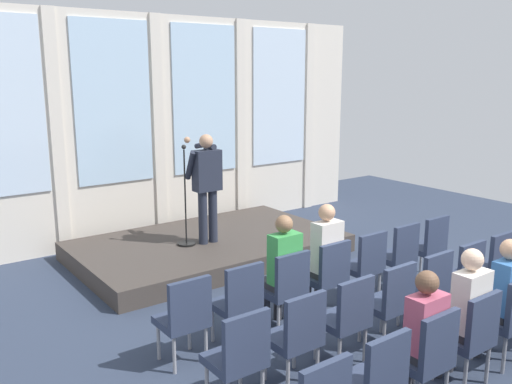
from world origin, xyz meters
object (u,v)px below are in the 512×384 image
object	(u,v)px
audience_r0_c3	(324,253)
audience_r2_c4	(502,294)
speaker	(206,180)
chair_r2_c2	(427,354)
chair_r0_c4	(365,262)
chair_r2_c1	(375,378)
chair_r1_c5	(462,273)
audience_r2_c2	(420,331)
chair_r0_c1	(239,299)
audience_r2_c3	(465,309)
chair_r0_c0	(185,315)
chair_r0_c5	(399,253)
audience_r0_c2	(282,266)
chair_r1_c6	(492,262)
chair_r0_c6	(429,244)
chair_r1_c4	(428,285)
chair_r2_c3	(471,333)
chair_r0_c2	(286,285)
chair_r2_c4	(508,315)
chair_r1_c2	(347,315)
mic_stand	(186,224)
chair_r1_c1	(297,333)
chair_r1_c3	(390,299)
chair_r0_c3	(328,273)
chair_r1_c0	(239,354)

from	to	relation	value
audience_r0_c3	audience_r2_c4	size ratio (longest dim) A/B	1.06
speaker	chair_r2_c2	world-z (taller)	speaker
chair_r0_c4	chair_r2_c1	distance (m)	2.72
chair_r1_c5	audience_r2_c2	size ratio (longest dim) A/B	0.74
chair_r0_c1	audience_r2_c3	world-z (taller)	audience_r2_c3
audience_r2_c3	chair_r0_c4	bearing A→B (deg)	70.38
chair_r0_c0	chair_r0_c5	size ratio (longest dim) A/B	1.00
audience_r0_c2	chair_r1_c6	bearing A→B (deg)	-21.65
chair_r1_c5	chair_r1_c6	size ratio (longest dim) A/B	1.00
chair_r0_c6	audience_r2_c2	distance (m)	3.17
chair_r1_c4	audience_r2_c3	distance (m)	1.11
chair_r2_c3	chair_r0_c0	bearing A→B (deg)	135.68
audience_r0_c3	chair_r0_c2	bearing A→B (deg)	-173.12
chair_r0_c2	audience_r2_c4	xyz separation A→B (m)	(1.30, -1.82, 0.19)
chair_r0_c0	chair_r2_c4	xyz separation A→B (m)	(2.60, -1.90, 0.00)
chair_r1_c2	audience_r2_c3	world-z (taller)	audience_r2_c3
audience_r0_c2	chair_r1_c4	size ratio (longest dim) A/B	1.43
chair_r0_c5	audience_r2_c3	world-z (taller)	audience_r2_c3
chair_r0_c1	audience_r0_c3	size ratio (longest dim) A/B	0.68
mic_stand	chair_r0_c6	bearing A→B (deg)	-48.20
chair_r1_c1	chair_r1_c5	distance (m)	2.60
chair_r1_c1	audience_r2_c2	xyz separation A→B (m)	(0.65, -0.87, 0.17)
chair_r0_c0	chair_r1_c1	world-z (taller)	same
chair_r1_c3	chair_r0_c1	bearing A→B (deg)	143.78
chair_r0_c0	chair_r1_c5	distance (m)	3.38
chair_r0_c5	chair_r1_c1	distance (m)	2.77
chair_r0_c1	chair_r2_c2	size ratio (longest dim) A/B	1.00
chair_r0_c0	audience_r2_c3	size ratio (longest dim) A/B	0.70
chair_r0_c4	audience_r2_c2	bearing A→B (deg)	-125.54
chair_r1_c4	chair_r0_c2	bearing A→B (deg)	143.78
chair_r0_c2	audience_r0_c2	xyz separation A→B (m)	(0.00, 0.08, 0.21)
mic_stand	chair_r1_c5	bearing A→B (deg)	-64.35
chair_r0_c0	chair_r1_c4	xyz separation A→B (m)	(2.60, -0.95, 0.00)
chair_r1_c1	chair_r2_c3	world-z (taller)	same
chair_r0_c3	chair_r2_c1	bearing A→B (deg)	-124.32
chair_r0_c2	chair_r1_c2	bearing A→B (deg)	-90.00
audience_r0_c3	chair_r1_c6	world-z (taller)	audience_r0_c3
chair_r0_c3	chair_r1_c4	bearing A→B (deg)	-55.68
chair_r2_c3	audience_r2_c4	size ratio (longest dim) A/B	0.72
chair_r0_c6	chair_r1_c5	world-z (taller)	same
chair_r0_c5	chair_r0_c4	bearing A→B (deg)	180.00
chair_r1_c6	chair_r2_c4	xyz separation A→B (m)	(-1.30, -0.95, 0.00)
chair_r0_c6	audience_r2_c4	size ratio (longest dim) A/B	0.72
chair_r2_c3	chair_r1_c1	bearing A→B (deg)	143.78
chair_r0_c4	chair_r1_c0	bearing A→B (deg)	-159.89
audience_r0_c3	chair_r1_c1	world-z (taller)	audience_r0_c3
chair_r0_c3	chair_r0_c6	world-z (taller)	same
chair_r2_c2	audience_r0_c3	bearing A→B (deg)	71.85
chair_r0_c5	chair_r1_c1	xyz separation A→B (m)	(-2.60, -0.95, 0.00)
chair_r0_c6	chair_r1_c4	bearing A→B (deg)	-143.78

